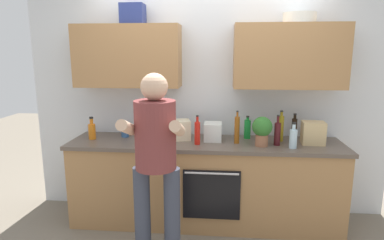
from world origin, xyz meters
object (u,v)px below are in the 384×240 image
at_px(bottle_water, 293,138).
at_px(cup_tea, 125,133).
at_px(bottle_oil, 281,128).
at_px(potted_herb, 262,129).
at_px(grocery_bag_bread, 313,133).
at_px(bottle_soda, 247,129).
at_px(grocery_bag_produce, 213,132).
at_px(cup_ceramic, 159,136).
at_px(grocery_bag_rice, 181,130).
at_px(bottle_hotsauce, 197,132).
at_px(bottle_soy, 294,128).
at_px(bottle_juice, 92,130).
at_px(person_standing, 156,155).
at_px(bottle_wine, 277,133).
at_px(bottle_syrup, 237,130).

bearing_deg(bottle_water, cup_tea, 170.88).
relative_size(bottle_oil, potted_herb, 1.10).
bearing_deg(grocery_bag_bread, bottle_soda, 165.67).
relative_size(potted_herb, grocery_bag_produce, 1.35).
xyz_separation_m(cup_ceramic, grocery_bag_rice, (0.23, 0.09, 0.06)).
bearing_deg(bottle_hotsauce, grocery_bag_produce, 48.62).
xyz_separation_m(bottle_soda, potted_herb, (0.12, -0.28, 0.07)).
distance_m(bottle_oil, cup_ceramic, 1.28).
bearing_deg(bottle_oil, bottle_soy, 27.38).
relative_size(cup_tea, grocery_bag_produce, 0.43).
height_order(bottle_juice, grocery_bag_rice, bottle_juice).
distance_m(bottle_soda, cup_ceramic, 0.95).
distance_m(bottle_juice, grocery_bag_bread, 2.31).
distance_m(bottle_soda, grocery_bag_bread, 0.67).
distance_m(bottle_water, grocery_bag_rice, 1.15).
distance_m(cup_ceramic, grocery_bag_produce, 0.57).
bearing_deg(grocery_bag_rice, cup_ceramic, -159.37).
bearing_deg(bottle_hotsauce, person_standing, -114.58).
xyz_separation_m(bottle_wine, grocery_bag_rice, (-0.98, 0.14, -0.02)).
relative_size(bottle_hotsauce, potted_herb, 1.01).
bearing_deg(bottle_soy, bottle_juice, -175.18).
height_order(bottle_soda, grocery_bag_produce, bottle_soda).
distance_m(bottle_syrup, bottle_oil, 0.48).
bearing_deg(bottle_wine, grocery_bag_rice, 171.64).
xyz_separation_m(bottle_water, grocery_bag_produce, (-0.78, 0.23, -0.01)).
relative_size(cup_ceramic, grocery_bag_rice, 0.46).
bearing_deg(bottle_soy, bottle_syrup, -161.31).
height_order(bottle_water, bottle_soy, bottle_soy).
bearing_deg(bottle_oil, bottle_juice, -177.09).
xyz_separation_m(bottle_water, bottle_hotsauce, (-0.94, 0.05, 0.02)).
bearing_deg(bottle_juice, bottle_water, -4.28).
xyz_separation_m(grocery_bag_bread, grocery_bag_rice, (-1.35, 0.07, -0.01)).
bearing_deg(bottle_water, bottle_soda, 140.89).
height_order(bottle_soda, grocery_bag_rice, bottle_soda).
distance_m(bottle_juice, bottle_syrup, 1.54).
height_order(bottle_water, potted_herb, potted_herb).
height_order(cup_tea, grocery_bag_produce, grocery_bag_produce).
relative_size(person_standing, bottle_syrup, 4.90).
xyz_separation_m(cup_ceramic, grocery_bag_produce, (0.57, 0.07, 0.05)).
xyz_separation_m(bottle_juice, bottle_wine, (1.94, -0.06, 0.03)).
xyz_separation_m(bottle_oil, potted_herb, (-0.22, -0.20, 0.03)).
distance_m(bottle_syrup, bottle_wine, 0.40).
relative_size(bottle_soy, potted_herb, 0.95).
bearing_deg(bottle_juice, cup_ceramic, -0.25).
bearing_deg(bottle_syrup, bottle_soy, 18.69).
bearing_deg(grocery_bag_bread, cup_tea, 176.86).
relative_size(person_standing, bottle_water, 6.48).
relative_size(bottle_hotsauce, cup_ceramic, 3.13).
xyz_separation_m(bottle_wine, bottle_soy, (0.22, 0.24, 0.00)).
bearing_deg(person_standing, bottle_juice, 138.41).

